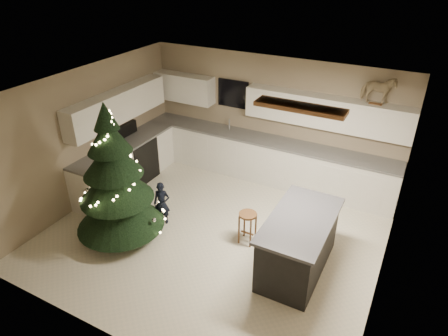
% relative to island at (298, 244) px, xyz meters
% --- Properties ---
extents(ground_plane, '(5.50, 5.50, 0.00)m').
position_rel_island_xyz_m(ground_plane, '(-1.56, 0.16, -0.48)').
color(ground_plane, beige).
extents(room_shell, '(5.52, 5.02, 2.61)m').
position_rel_island_xyz_m(room_shell, '(-1.53, 0.16, 1.27)').
color(room_shell, tan).
rests_on(room_shell, ground_plane).
extents(cabinetry, '(5.50, 3.20, 2.00)m').
position_rel_island_xyz_m(cabinetry, '(-2.47, 1.81, 0.28)').
color(cabinetry, white).
rests_on(cabinetry, ground_plane).
extents(island, '(0.90, 1.70, 0.95)m').
position_rel_island_xyz_m(island, '(0.00, 0.00, 0.00)').
color(island, black).
rests_on(island, ground_plane).
extents(bar_stool, '(0.30, 0.30, 0.58)m').
position_rel_island_xyz_m(bar_stool, '(-0.96, 0.22, -0.04)').
color(bar_stool, brown).
rests_on(bar_stool, ground_plane).
extents(christmas_tree, '(1.54, 1.49, 2.46)m').
position_rel_island_xyz_m(christmas_tree, '(-2.97, -0.63, 0.53)').
color(christmas_tree, '#3F2816').
rests_on(christmas_tree, ground_plane).
extents(toddler, '(0.35, 0.29, 0.82)m').
position_rel_island_xyz_m(toddler, '(-2.56, 0.01, -0.07)').
color(toddler, black).
rests_on(toddler, ground_plane).
extents(rocking_horse, '(0.62, 0.36, 0.51)m').
position_rel_island_xyz_m(rocking_horse, '(0.45, 2.49, 1.78)').
color(rocking_horse, brown).
rests_on(rocking_horse, cabinetry).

